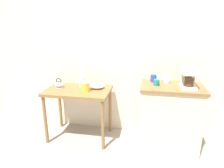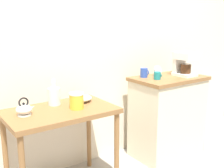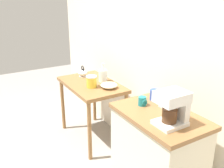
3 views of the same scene
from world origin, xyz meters
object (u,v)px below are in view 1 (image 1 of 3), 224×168
(glass_carafe_vase, at_px, (82,81))
(mug_blue, at_px, (153,78))
(table_clock, at_px, (166,79))
(teakettle, at_px, (59,85))
(canister_enamel, at_px, (85,87))
(coffee_maker, at_px, (189,76))
(bowl_stoneware, at_px, (97,86))
(mug_dark_teal, at_px, (157,83))

(glass_carafe_vase, xyz_separation_m, mug_blue, (1.00, -0.03, 0.10))
(table_clock, bearing_deg, mug_blue, 167.90)
(teakettle, bearing_deg, glass_carafe_vase, 22.95)
(teakettle, bearing_deg, canister_enamel, -11.21)
(canister_enamel, bearing_deg, teakettle, 168.79)
(teakettle, xyz_separation_m, canister_enamel, (0.41, -0.08, 0.02))
(mug_blue, bearing_deg, coffee_maker, -22.70)
(bowl_stoneware, bearing_deg, mug_dark_teal, -9.96)
(teakettle, height_order, mug_blue, mug_blue)
(canister_enamel, bearing_deg, mug_blue, 11.16)
(glass_carafe_vase, distance_m, table_clock, 1.17)
(coffee_maker, height_order, mug_dark_teal, coffee_maker)
(coffee_maker, bearing_deg, teakettle, 177.44)
(mug_blue, relative_size, table_clock, 0.84)
(bowl_stoneware, relative_size, glass_carafe_vase, 0.85)
(bowl_stoneware, relative_size, mug_dark_teal, 2.51)
(mug_blue, bearing_deg, mug_dark_teal, -76.93)
(mug_dark_teal, distance_m, mug_blue, 0.17)
(table_clock, bearing_deg, bowl_stoneware, 179.02)
(coffee_maker, relative_size, mug_blue, 2.66)
(canister_enamel, bearing_deg, mug_dark_teal, 1.01)
(mug_dark_teal, distance_m, table_clock, 0.18)
(teakettle, height_order, canister_enamel, teakettle)
(canister_enamel, xyz_separation_m, table_clock, (1.06, 0.14, 0.12))
(canister_enamel, relative_size, mug_dark_teal, 1.74)
(canister_enamel, height_order, mug_blue, mug_blue)
(glass_carafe_vase, height_order, coffee_maker, coffee_maker)
(teakettle, bearing_deg, mug_blue, 4.19)
(glass_carafe_vase, distance_m, mug_blue, 1.01)
(glass_carafe_vase, xyz_separation_m, mug_dark_teal, (1.04, -0.19, 0.09))
(bowl_stoneware, distance_m, mug_blue, 0.78)
(coffee_maker, bearing_deg, bowl_stoneware, 172.60)
(glass_carafe_vase, bearing_deg, bowl_stoneware, -12.39)
(glass_carafe_vase, distance_m, coffee_maker, 1.44)
(glass_carafe_vase, bearing_deg, mug_dark_teal, -10.51)
(bowl_stoneware, distance_m, mug_dark_teal, 0.83)
(teakettle, height_order, glass_carafe_vase, glass_carafe_vase)
(glass_carafe_vase, relative_size, mug_blue, 2.33)
(bowl_stoneware, xyz_separation_m, teakettle, (-0.54, -0.08, 0.01))
(bowl_stoneware, xyz_separation_m, mug_blue, (0.77, 0.02, 0.15))
(canister_enamel, xyz_separation_m, mug_dark_teal, (0.93, 0.02, 0.11))
(mug_dark_teal, height_order, table_clock, table_clock)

